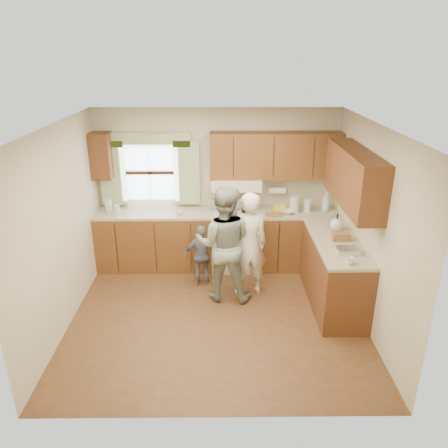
{
  "coord_description": "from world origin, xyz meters",
  "views": [
    {
      "loc": [
        0.05,
        -4.96,
        3.29
      ],
      "look_at": [
        0.1,
        0.4,
        1.15
      ],
      "focal_mm": 35.0,
      "sensor_mm": 36.0,
      "label": 1
    }
  ],
  "objects_px": {
    "stove": "(236,240)",
    "woman_left": "(248,245)",
    "child": "(202,256)",
    "woman_right": "(224,244)"
  },
  "relations": [
    {
      "from": "woman_right",
      "to": "child",
      "type": "relative_size",
      "value": 1.76
    },
    {
      "from": "stove",
      "to": "child",
      "type": "bearing_deg",
      "value": -131.49
    },
    {
      "from": "stove",
      "to": "child",
      "type": "relative_size",
      "value": 1.14
    },
    {
      "from": "stove",
      "to": "woman_right",
      "type": "xyz_separation_m",
      "value": [
        -0.2,
        -0.96,
        0.36
      ]
    },
    {
      "from": "stove",
      "to": "child",
      "type": "distance_m",
      "value": 0.78
    },
    {
      "from": "stove",
      "to": "woman_left",
      "type": "height_order",
      "value": "woman_left"
    },
    {
      "from": "stove",
      "to": "woman_right",
      "type": "distance_m",
      "value": 1.05
    },
    {
      "from": "stove",
      "to": "woman_left",
      "type": "xyz_separation_m",
      "value": [
        0.14,
        -0.86,
        0.3
      ]
    },
    {
      "from": "stove",
      "to": "child",
      "type": "xyz_separation_m",
      "value": [
        -0.52,
        -0.59,
        0.0
      ]
    },
    {
      "from": "woman_right",
      "to": "woman_left",
      "type": "bearing_deg",
      "value": -155.99
    }
  ]
}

